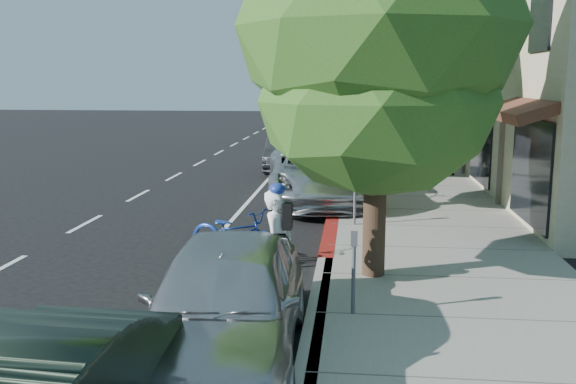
# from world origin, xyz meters

# --- Properties ---
(ground) EXTENTS (120.00, 120.00, 0.00)m
(ground) POSITION_xyz_m (0.00, 0.00, 0.00)
(ground) COLOR black
(ground) RESTS_ON ground
(sidewalk) EXTENTS (4.60, 56.00, 0.15)m
(sidewalk) POSITION_xyz_m (2.30, 8.00, 0.07)
(sidewalk) COLOR gray
(sidewalk) RESTS_ON ground
(curb) EXTENTS (0.30, 56.00, 0.15)m
(curb) POSITION_xyz_m (0.00, 8.00, 0.07)
(curb) COLOR #9E998E
(curb) RESTS_ON ground
(curb_red_segment) EXTENTS (0.32, 4.00, 0.15)m
(curb_red_segment) POSITION_xyz_m (0.00, 1.00, 0.07)
(curb_red_segment) COLOR maroon
(curb_red_segment) RESTS_ON ground
(storefront_building) EXTENTS (10.00, 36.00, 7.00)m
(storefront_building) POSITION_xyz_m (9.60, 18.00, 3.50)
(storefront_building) COLOR beige
(storefront_building) RESTS_ON ground
(street_tree_0) EXTENTS (4.87, 4.87, 7.19)m
(street_tree_0) POSITION_xyz_m (0.90, -2.00, 4.34)
(street_tree_0) COLOR black
(street_tree_0) RESTS_ON ground
(street_tree_1) EXTENTS (4.48, 4.48, 7.08)m
(street_tree_1) POSITION_xyz_m (0.90, 4.00, 4.34)
(street_tree_1) COLOR black
(street_tree_1) RESTS_ON ground
(street_tree_2) EXTENTS (4.91, 4.91, 6.99)m
(street_tree_2) POSITION_xyz_m (0.90, 10.00, 4.18)
(street_tree_2) COLOR black
(street_tree_2) RESTS_ON ground
(street_tree_3) EXTENTS (4.99, 4.99, 7.41)m
(street_tree_3) POSITION_xyz_m (0.90, 16.00, 4.47)
(street_tree_3) COLOR black
(street_tree_3) RESTS_ON ground
(street_tree_4) EXTENTS (4.29, 4.29, 7.29)m
(street_tree_4) POSITION_xyz_m (0.90, 22.00, 4.54)
(street_tree_4) COLOR black
(street_tree_4) RESTS_ON ground
(street_tree_5) EXTENTS (4.41, 4.41, 7.62)m
(street_tree_5) POSITION_xyz_m (0.90, 28.00, 4.76)
(street_tree_5) COLOR black
(street_tree_5) RESTS_ON ground
(cyclist) EXTENTS (0.57, 0.75, 1.82)m
(cyclist) POSITION_xyz_m (-0.70, -3.00, 0.91)
(cyclist) COLOR white
(cyclist) RESTS_ON ground
(bicycle) EXTENTS (2.22, 1.52, 1.11)m
(bicycle) POSITION_xyz_m (-1.80, -0.95, 0.55)
(bicycle) COLOR #163697
(bicycle) RESTS_ON ground
(silver_suv) EXTENTS (3.72, 6.72, 1.78)m
(silver_suv) POSITION_xyz_m (-0.50, 5.50, 0.89)
(silver_suv) COLOR #BCBDC2
(silver_suv) RESTS_ON ground
(dark_sedan) EXTENTS (1.70, 4.36, 1.41)m
(dark_sedan) POSITION_xyz_m (-2.20, 12.06, 0.71)
(dark_sedan) COLOR #222628
(dark_sedan) RESTS_ON ground
(white_pickup) EXTENTS (2.66, 6.23, 1.79)m
(white_pickup) POSITION_xyz_m (-0.50, 18.30, 0.90)
(white_pickup) COLOR silver
(white_pickup) RESTS_ON ground
(dark_suv_far) EXTENTS (2.45, 5.23, 1.73)m
(dark_suv_far) POSITION_xyz_m (-1.67, 27.21, 0.87)
(dark_suv_far) COLOR black
(dark_suv_far) RESTS_ON ground
(near_car_a) EXTENTS (2.14, 4.85, 1.62)m
(near_car_a) POSITION_xyz_m (-1.06, -5.50, 0.81)
(near_car_a) COLOR #ADAEB2
(near_car_a) RESTS_ON ground
(pedestrian) EXTENTS (0.99, 0.94, 1.60)m
(pedestrian) POSITION_xyz_m (3.79, 10.38, 0.95)
(pedestrian) COLOR black
(pedestrian) RESTS_ON sidewalk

